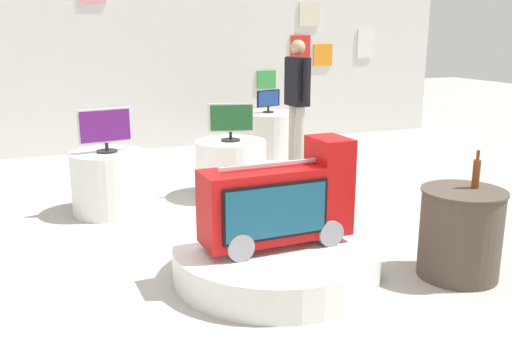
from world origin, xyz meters
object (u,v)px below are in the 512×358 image
display_pedestal_left_rear (109,182)px  shopper_browsing_near_truck (297,95)px  novelty_firetruck_tv (280,203)px  side_table_round (460,232)px  display_pedestal_right_rear (268,134)px  display_pedestal_far_right (231,168)px  tv_on_left_rear (106,128)px  tv_on_far_right (231,120)px  main_display_pedestal (276,261)px  bottle_on_side_table (476,173)px  tv_on_right_rear (268,100)px

display_pedestal_left_rear → shopper_browsing_near_truck: shopper_browsing_near_truck is taller
novelty_firetruck_tv → shopper_browsing_near_truck: 3.65m
novelty_firetruck_tv → side_table_round: 1.44m
novelty_firetruck_tv → display_pedestal_left_rear: 2.43m
display_pedestal_right_rear → display_pedestal_far_right: (-1.31, -1.98, 0.00)m
tv_on_left_rear → tv_on_far_right: tv_on_left_rear is taller
novelty_firetruck_tv → side_table_round: bearing=-21.2°
main_display_pedestal → novelty_firetruck_tv: 0.47m
main_display_pedestal → display_pedestal_left_rear: 2.40m
shopper_browsing_near_truck → bottle_on_side_table: bearing=-93.7°
display_pedestal_left_rear → tv_on_left_rear: 0.58m
side_table_round → shopper_browsing_near_truck: (0.36, 3.73, 0.68)m
novelty_firetruck_tv → display_pedestal_left_rear: bearing=114.8°
tv_on_left_rear → display_pedestal_far_right: 1.53m
display_pedestal_right_rear → tv_on_right_rear: 0.53m
shopper_browsing_near_truck → tv_on_far_right: bearing=-144.4°
novelty_firetruck_tv → tv_on_right_rear: bearing=68.3°
display_pedestal_right_rear → tv_on_far_right: size_ratio=1.72×
bottle_on_side_table → tv_on_left_rear: bearing=132.4°
tv_on_right_rear → bottle_on_side_table: bearing=-93.2°
display_pedestal_far_right → bottle_on_side_table: (1.04, -2.80, 0.50)m
tv_on_far_right → shopper_browsing_near_truck: shopper_browsing_near_truck is taller
tv_on_right_rear → novelty_firetruck_tv: bearing=-111.7°
tv_on_left_rear → side_table_round: 3.61m
bottle_on_side_table → tv_on_right_rear: bearing=86.8°
main_display_pedestal → tv_on_right_rear: size_ratio=3.87×
bottle_on_side_table → display_pedestal_far_right: bearing=110.3°
display_pedestal_right_rear → bottle_on_side_table: bottle_on_side_table is taller
display_pedestal_far_right → tv_on_far_right: (0.00, -0.00, 0.57)m
display_pedestal_left_rear → display_pedestal_right_rear: same height
tv_on_left_rear → bottle_on_side_table: bearing=-47.6°
novelty_firetruck_tv → tv_on_far_right: tv_on_far_right is taller
main_display_pedestal → bottle_on_side_table: bearing=-19.0°
tv_on_left_rear → tv_on_right_rear: bearing=37.7°
display_pedestal_left_rear → display_pedestal_far_right: same height
tv_on_far_right → display_pedestal_right_rear: bearing=56.7°
main_display_pedestal → tv_on_far_right: (0.43, 2.29, 0.77)m
display_pedestal_right_rear → bottle_on_side_table: bearing=-93.2°
novelty_firetruck_tv → display_pedestal_right_rear: (1.71, 4.29, -0.28)m
novelty_firetruck_tv → shopper_browsing_near_truck: bearing=62.4°
novelty_firetruck_tv → tv_on_right_rear: (1.71, 4.28, 0.25)m
shopper_browsing_near_truck → main_display_pedestal: bearing=-118.0°
tv_on_left_rear → novelty_firetruck_tv: bearing=-65.1°
main_display_pedestal → bottle_on_side_table: size_ratio=5.41×
display_pedestal_left_rear → side_table_round: bearing=-49.2°
bottle_on_side_table → shopper_browsing_near_truck: shopper_browsing_near_truck is taller
tv_on_left_rear → bottle_on_side_table: size_ratio=1.88×
tv_on_left_rear → display_pedestal_left_rear: bearing=81.3°
tv_on_left_rear → shopper_browsing_near_truck: shopper_browsing_near_truck is taller
display_pedestal_far_right → shopper_browsing_near_truck: bearing=35.5°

